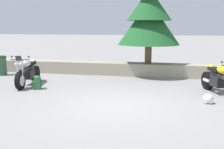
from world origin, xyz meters
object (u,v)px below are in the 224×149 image
object	(u,v)px
motorcycle_silver_near_left	(28,72)
rider_helmet	(208,99)
pine_tree_far_left	(149,16)
motorcycle_yellow_centre	(219,80)
trash_bin	(1,66)
rider_backpack	(37,82)

from	to	relation	value
motorcycle_silver_near_left	rider_helmet	distance (m)	6.34
rider_helmet	pine_tree_far_left	size ratio (longest dim) A/B	0.08
motorcycle_yellow_centre	trash_bin	bearing A→B (deg)	169.43
motorcycle_silver_near_left	motorcycle_yellow_centre	distance (m)	6.69
rider_backpack	pine_tree_far_left	world-z (taller)	pine_tree_far_left
trash_bin	rider_helmet	bearing A→B (deg)	-18.49
pine_tree_far_left	motorcycle_silver_near_left	bearing A→B (deg)	-144.17
rider_backpack	trash_bin	bearing A→B (deg)	142.49
motorcycle_yellow_centre	pine_tree_far_left	xyz separation A→B (m)	(-2.52, 2.97, 2.10)
motorcycle_yellow_centre	pine_tree_far_left	bearing A→B (deg)	130.33
pine_tree_far_left	motorcycle_yellow_centre	bearing A→B (deg)	-49.67
rider_helmet	motorcycle_silver_near_left	bearing A→B (deg)	169.69
motorcycle_silver_near_left	pine_tree_far_left	distance (m)	5.55
rider_backpack	rider_helmet	xyz separation A→B (m)	(5.61, -0.64, -0.11)
motorcycle_yellow_centre	trash_bin	distance (m)	9.07
trash_bin	pine_tree_far_left	bearing A→B (deg)	11.58
rider_backpack	rider_helmet	size ratio (longest dim) A/B	1.68
motorcycle_yellow_centre	pine_tree_far_left	distance (m)	4.43
rider_helmet	trash_bin	world-z (taller)	trash_bin
motorcycle_silver_near_left	trash_bin	bearing A→B (deg)	142.78
motorcycle_silver_near_left	trash_bin	distance (m)	2.80
motorcycle_silver_near_left	motorcycle_yellow_centre	world-z (taller)	same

